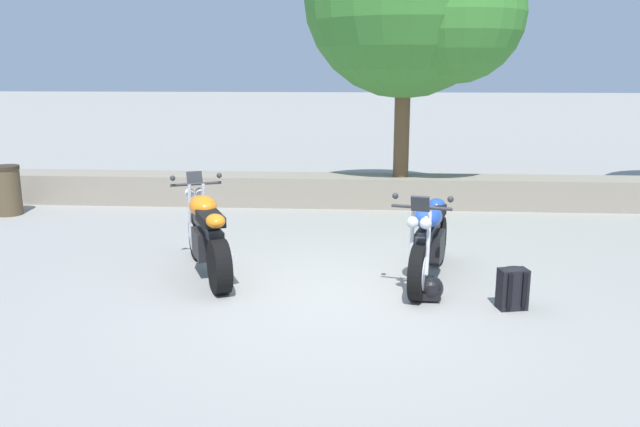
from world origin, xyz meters
The scene contains 7 objects.
ground_plane centered at (0.00, 0.00, 0.00)m, with size 120.00×120.00×0.00m, color gray.
stone_wall centered at (0.00, 4.80, 0.28)m, with size 36.00×0.80×0.55m, color gray.
motorcycle_orange_near_left centered at (-1.65, 0.59, 0.49)m, with size 1.08×1.94×1.18m.
motorcycle_blue_centre centered at (1.04, 0.51, 0.49)m, with size 0.82×2.04×1.18m.
rider_backpack centered at (1.85, -0.36, 0.24)m, with size 0.33×0.30×0.47m.
rider_helmet centered at (1.02, -0.18, 0.14)m, with size 0.28×0.28×0.28m.
trash_bin centered at (-5.89, 3.58, 0.43)m, with size 0.46×0.46×0.86m.
Camera 1 is at (0.27, -6.94, 2.51)m, focal length 36.07 mm.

